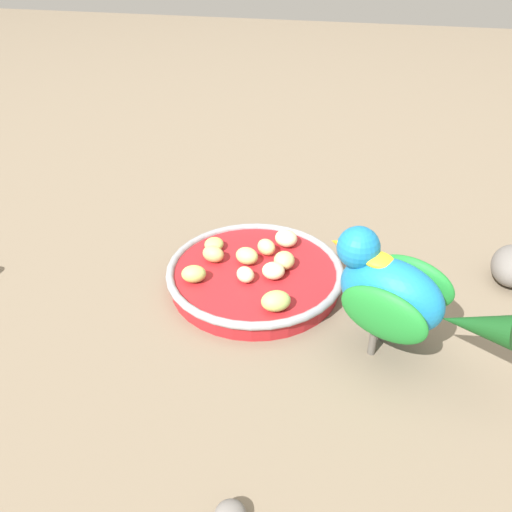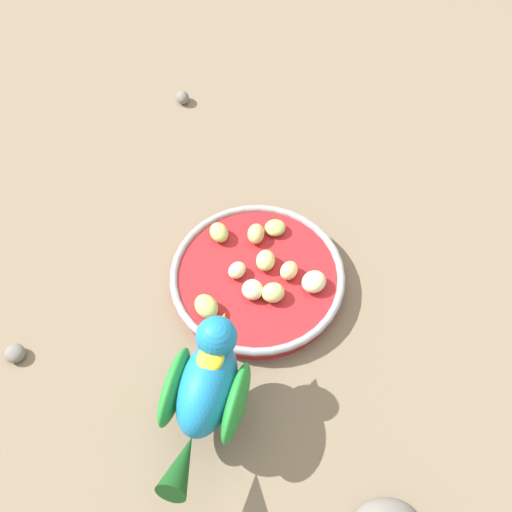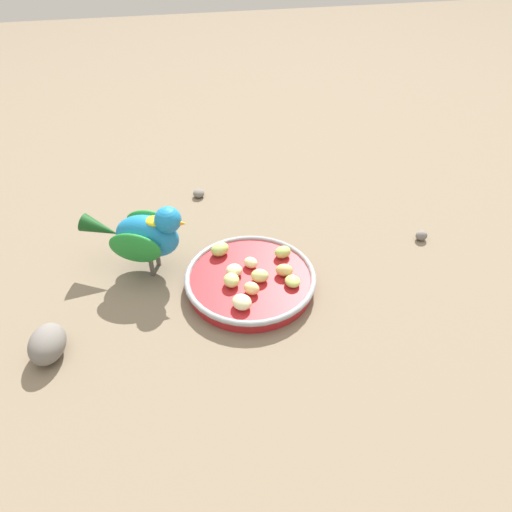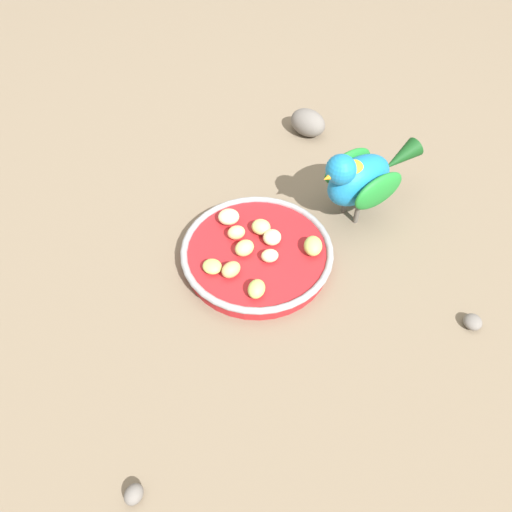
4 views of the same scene
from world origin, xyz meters
The scene contains 14 objects.
ground_plane centered at (0.00, 0.00, 0.00)m, with size 4.00×4.00×0.00m, color #756651.
feeding_bowl centered at (-0.01, -0.03, 0.02)m, with size 0.22×0.22×0.03m.
apple_piece_0 centered at (-0.05, 0.04, 0.03)m, with size 0.03×0.03×0.02m, color #B2CC66.
apple_piece_1 centered at (0.04, -0.03, 0.03)m, with size 0.03×0.02×0.02m, color tan.
apple_piece_2 centered at (-0.04, -0.09, 0.03)m, with size 0.03×0.03×0.02m, color beige.
apple_piece_3 centered at (-0.02, -0.06, 0.03)m, with size 0.03×0.02×0.02m, color #E5C67F.
apple_piece_4 centered at (0.00, -0.04, 0.03)m, with size 0.03×0.02×0.02m, color #C6D17A.
apple_piece_5 centered at (-0.01, 0.00, 0.03)m, with size 0.02×0.02×0.02m, color beige.
apple_piece_6 centered at (0.05, -0.06, 0.03)m, with size 0.03×0.03×0.02m, color #B2CC66.
apple_piece_7 centered at (0.05, 0.02, 0.03)m, with size 0.03×0.02×0.02m, color #B2CC66.
apple_piece_8 centered at (-0.04, -0.01, 0.03)m, with size 0.03×0.03×0.02m, color beige.
apple_piece_9 centered at (-0.05, -0.04, 0.03)m, with size 0.03×0.03×0.02m, color #C6D17A.
parrot centered at (-0.18, 0.06, 0.08)m, with size 0.19×0.12×0.14m.
rock_large centered at (-0.33, -0.11, 0.02)m, with size 0.07×0.05×0.05m, color slate.
Camera 1 is at (-0.14, 0.49, 0.39)m, focal length 36.11 mm.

